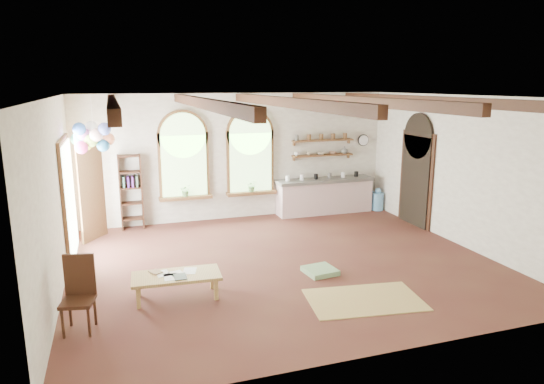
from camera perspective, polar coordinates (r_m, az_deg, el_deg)
name	(u,v)px	position (r m, az deg, el deg)	size (l,w,h in m)	color
floor	(284,263)	(9.60, 1.41, -8.29)	(8.00, 8.00, 0.00)	#573023
ceiling_beams	(285,102)	(8.97, 1.52, 10.52)	(6.20, 6.80, 0.18)	#3D2213
window_left	(184,158)	(12.11, -10.34, 3.90)	(1.30, 0.28, 2.20)	brown
window_right	(250,155)	(12.46, -2.56, 4.33)	(1.30, 0.28, 2.20)	brown
left_doorway	(69,200)	(10.53, -22.80, -0.87)	(0.10, 1.90, 2.50)	brown
right_doorway	(415,181)	(12.37, 16.51, 1.26)	(0.10, 1.30, 2.40)	black
kitchen_counter	(324,196)	(13.14, 6.18, -0.42)	(2.68, 0.62, 0.94)	beige
wall_shelf_lower	(323,155)	(13.10, 5.97, 4.33)	(1.70, 0.24, 0.04)	brown
wall_shelf_upper	(323,140)	(13.05, 6.01, 6.07)	(1.70, 0.24, 0.04)	brown
wall_clock	(363,140)	(13.68, 10.69, 6.01)	(0.32, 0.32, 0.04)	black
bookshelf	(131,192)	(12.03, -16.26, -0.01)	(0.53, 0.32, 1.80)	#3D2213
coffee_table	(176,277)	(8.14, -11.19, -9.81)	(1.45, 0.73, 0.40)	tan
side_chair	(79,310)	(7.54, -21.74, -12.76)	(0.51, 0.51, 1.09)	#3D2213
floor_mat	(364,300)	(8.18, 10.82, -12.33)	(1.82, 1.13, 0.02)	tan
floor_cushion	(320,271)	(9.12, 5.67, -9.20)	(0.54, 0.54, 0.09)	#729969
water_jug_a	(372,201)	(13.85, 11.63, -1.00)	(0.27, 0.27, 0.52)	#62A1D2
water_jug_b	(378,200)	(13.71, 12.31, -0.98)	(0.32, 0.32, 0.62)	#62A1D2
balloon_cluster	(93,138)	(10.80, -20.27, 6.03)	(0.89, 0.93, 1.16)	white
table_book	(151,273)	(8.23, -14.01, -9.27)	(0.16, 0.23, 0.02)	olive
tablet	(180,277)	(8.01, -10.74, -9.76)	(0.19, 0.28, 0.01)	black
potted_plant_left	(186,190)	(12.15, -10.13, 0.19)	(0.27, 0.23, 0.30)	#598C4C
potted_plant_right	(252,186)	(12.49, -2.39, 0.72)	(0.27, 0.23, 0.30)	#598C4C
shelf_cup_a	(297,154)	(12.81, 2.90, 4.50)	(0.12, 0.10, 0.10)	white
shelf_cup_b	(309,153)	(12.94, 4.35, 4.55)	(0.10, 0.10, 0.09)	beige
shelf_bowl_a	(321,154)	(13.08, 5.77, 4.52)	(0.22, 0.22, 0.05)	beige
shelf_bowl_b	(333,153)	(13.22, 7.16, 4.60)	(0.20, 0.20, 0.06)	#8C664C
shelf_vase	(345,150)	(13.37, 8.53, 4.92)	(0.18, 0.18, 0.19)	slate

